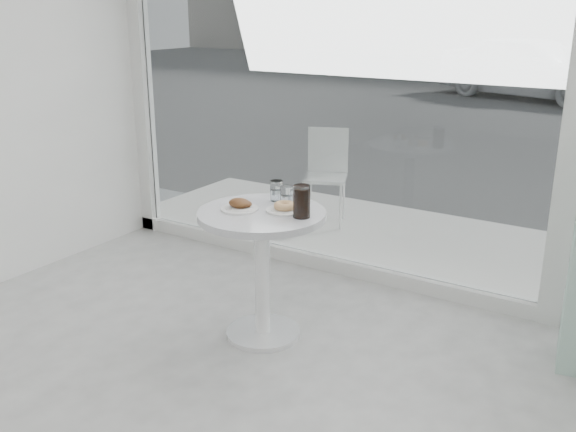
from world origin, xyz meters
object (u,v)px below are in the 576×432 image
Objects in this scene: water_tumbler_b at (287,198)px; cola_glass at (302,202)px; patio_chair at (327,170)px; main_table at (262,248)px; plate_donut at (285,208)px; water_tumbler_a at (277,192)px; plate_fritter at (240,205)px; car_white at (531,67)px.

cola_glass is (0.17, -0.12, 0.03)m from water_tumbler_b.
main_table is at bearing -93.46° from patio_chair.
water_tumbler_a reaches higher than plate_donut.
water_tumbler_a is at bearing 146.75° from cola_glass.
cola_glass is (0.13, -0.04, 0.07)m from plate_donut.
main_table is 0.27m from plate_donut.
patio_chair is at bearing 112.22° from plate_donut.
plate_donut is 1.72× the size of water_tumbler_b.
patio_chair is 2.06m from plate_donut.
cola_glass is (0.36, 0.07, 0.06)m from plate_fritter.
main_table is at bearing -116.43° from water_tumbler_b.
water_tumbler_b is (0.07, 0.15, 0.27)m from main_table.
plate_donut is at bearing -65.98° from water_tumbler_b.
patio_chair is at bearing 108.73° from main_table.
main_table is 0.35m from water_tumbler_a.
plate_fritter is 0.25m from plate_donut.
patio_chair is 3.86× the size of plate_fritter.
plate_donut is at bearing -155.92° from car_white.
plate_donut is (0.77, -1.89, 0.28)m from patio_chair.
patio_chair is 9.62m from car_white.
cola_glass reaches higher than plate_donut.
plate_fritter is (-0.12, -0.04, 0.25)m from main_table.
plate_fritter is at bearing -96.91° from patio_chair.
main_table is 0.32m from water_tumbler_b.
cola_glass is at bearing 6.96° from main_table.
car_white is at bearing 96.55° from cola_glass.
water_tumbler_a is (1.04, -11.35, 0.15)m from car_white.
plate_fritter is (0.55, -2.00, 0.28)m from patio_chair.
patio_chair is at bearing 115.17° from cola_glass.
plate_fritter reaches higher than plate_donut.
cola_glass is (1.32, -11.53, 0.18)m from car_white.
main_table is at bearing -146.96° from plate_donut.
water_tumbler_a is 0.68× the size of cola_glass.
plate_donut reaches higher than main_table.
cola_glass is at bearing -155.28° from car_white.
main_table is 11.61m from car_white.
patio_chair is at bearing 105.28° from plate_fritter.
car_white is at bearing 95.24° from water_tumbler_a.
water_tumbler_b is at bearing 114.02° from plate_donut.
car_white is 11.48m from water_tumbler_b.
cola_glass is at bearing -16.68° from plate_donut.
main_table is 0.19× the size of car_white.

